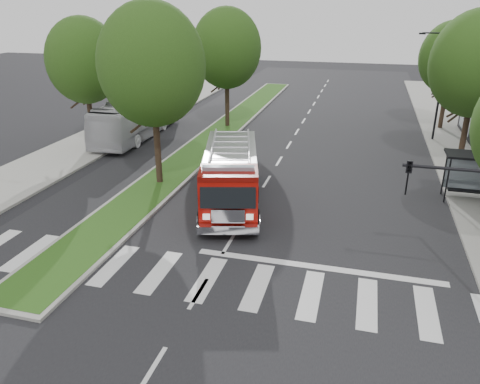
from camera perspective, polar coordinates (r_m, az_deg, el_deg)
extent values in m
plane|color=black|center=(20.87, -1.35, -6.28)|extent=(140.00, 140.00, 0.00)
cube|color=gray|center=(35.33, -19.73, 4.61)|extent=(5.00, 80.00, 0.15)
cube|color=gray|center=(38.61, -2.39, 7.30)|extent=(3.00, 50.00, 0.14)
cube|color=#214A15|center=(38.59, -2.40, 7.41)|extent=(2.60, 49.50, 0.02)
cylinder|color=black|center=(26.85, 23.96, 1.29)|extent=(0.08, 0.08, 2.50)
cylinder|color=black|center=(27.97, 23.65, 2.13)|extent=(0.08, 0.08, 2.50)
cube|color=black|center=(27.29, 27.11, 3.97)|extent=(3.20, 1.60, 0.12)
cube|color=#8C99A5|center=(28.31, 26.42, 2.00)|extent=(2.80, 0.04, 1.80)
cube|color=black|center=(27.90, 26.40, 0.08)|extent=(2.40, 0.40, 0.08)
cylinder|color=black|center=(33.12, 25.67, 6.44)|extent=(0.36, 0.36, 4.40)
ellipsoid|color=#1A360E|center=(32.39, 26.95, 13.75)|extent=(5.60, 5.60, 6.44)
cylinder|color=black|center=(42.81, 23.54, 9.61)|extent=(0.36, 0.36, 3.96)
ellipsoid|color=#1A360E|center=(42.26, 24.36, 14.71)|extent=(5.00, 5.00, 5.75)
cylinder|color=black|center=(27.22, -10.03, 5.53)|extent=(0.36, 0.36, 4.62)
ellipsoid|color=#1A360E|center=(26.32, -10.70, 14.99)|extent=(5.80, 5.80, 6.67)
cylinder|color=black|center=(40.00, -1.58, 10.97)|extent=(0.36, 0.36, 4.40)
ellipsoid|color=#1A360E|center=(39.39, -1.64, 17.11)|extent=(5.60, 5.60, 6.44)
cylinder|color=black|center=(36.16, -17.72, 8.56)|extent=(0.36, 0.36, 4.18)
ellipsoid|color=#1A360E|center=(35.50, -18.50, 14.96)|extent=(5.20, 5.20, 5.98)
cylinder|color=black|center=(15.16, 26.72, 2.33)|extent=(4.00, 0.10, 0.10)
imported|color=black|center=(15.00, 19.76, 1.61)|extent=(0.18, 0.22, 1.10)
cylinder|color=black|center=(38.42, 23.23, 11.50)|extent=(0.16, 0.16, 8.00)
cylinder|color=black|center=(37.90, 22.75, 17.44)|extent=(1.80, 0.10, 0.10)
cube|color=black|center=(37.81, 21.33, 17.55)|extent=(0.45, 0.20, 0.12)
cube|color=#680905|center=(24.83, -1.14, -0.13)|extent=(4.80, 9.25, 0.26)
cube|color=#A00E08|center=(25.23, -1.11, 2.93)|extent=(4.26, 7.20, 2.11)
cube|color=#A00E08|center=(21.38, -1.39, -0.69)|extent=(3.03, 2.51, 2.22)
cube|color=#B2B2B7|center=(24.88, -1.13, 5.34)|extent=(4.26, 7.20, 0.13)
cylinder|color=#B2B2B7|center=(24.87, -3.33, 5.80)|extent=(1.71, 6.15, 0.11)
cylinder|color=#B2B2B7|center=(24.82, 1.07, 5.80)|extent=(1.71, 6.15, 0.11)
cube|color=silver|center=(20.70, -1.46, -4.56)|extent=(2.75, 1.05, 0.37)
cube|color=#8C99A5|center=(20.87, -1.42, 2.91)|extent=(2.34, 0.95, 0.19)
cylinder|color=black|center=(21.60, -4.61, -3.59)|extent=(0.65, 1.22, 1.16)
cylinder|color=black|center=(21.52, 1.85, -3.62)|extent=(0.65, 1.22, 1.16)
cylinder|color=black|center=(25.65, -3.80, 0.70)|extent=(0.65, 1.22, 1.16)
cylinder|color=black|center=(25.59, 1.63, 0.69)|extent=(0.65, 1.22, 1.16)
cylinder|color=black|center=(28.02, -3.45, 2.59)|extent=(0.65, 1.22, 1.16)
cylinder|color=black|center=(27.96, 1.53, 2.59)|extent=(0.65, 1.22, 1.16)
imported|color=silver|center=(38.12, -12.39, 9.00)|extent=(3.16, 11.65, 3.22)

